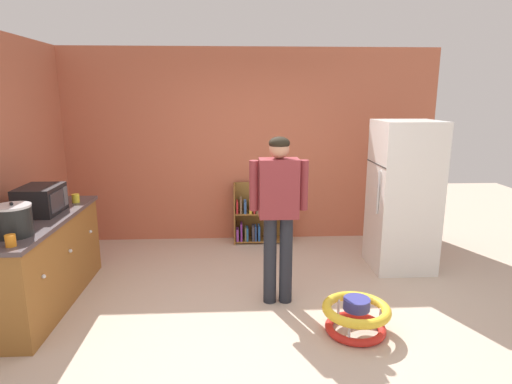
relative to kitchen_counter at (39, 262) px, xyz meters
name	(u,v)px	position (x,y,z in m)	size (l,w,h in m)	color
ground_plane	(263,316)	(2.20, -0.36, -0.45)	(12.00, 12.00, 0.00)	#C6B09B
back_wall	(252,146)	(2.20, 1.97, 0.90)	(5.20, 0.06, 2.70)	#BF6448
left_side_wall	(6,165)	(-0.43, 0.45, 0.90)	(0.06, 2.99, 2.70)	#BB6448
kitchen_counter	(39,262)	(0.00, 0.00, 0.00)	(0.65, 1.87, 0.90)	#905C28
refrigerator	(403,196)	(3.95, 0.77, 0.44)	(0.73, 0.68, 1.78)	white
bookshelf	(258,216)	(2.28, 1.78, -0.08)	(0.80, 0.28, 0.85)	brown
standing_person	(279,206)	(2.37, -0.07, 0.56)	(0.57, 0.22, 1.68)	#22252E
baby_walker	(356,316)	(3.01, -0.68, -0.29)	(0.60, 0.60, 0.32)	red
microwave	(41,200)	(0.01, 0.17, 0.59)	(0.37, 0.48, 0.28)	black
crock_pot	(13,221)	(0.09, -0.53, 0.58)	(0.30, 0.30, 0.30)	black
banana_bunch	(17,223)	(-0.03, -0.25, 0.48)	(0.15, 0.16, 0.04)	yellow
amber_bottle	(59,195)	(0.02, 0.57, 0.55)	(0.07, 0.07, 0.25)	#9E661E
red_cup	(47,194)	(-0.23, 0.84, 0.50)	(0.08, 0.08, 0.10)	red
orange_cup	(10,241)	(0.18, -0.80, 0.50)	(0.08, 0.08, 0.10)	orange
yellow_cup	(76,198)	(0.19, 0.61, 0.50)	(0.08, 0.08, 0.10)	yellow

